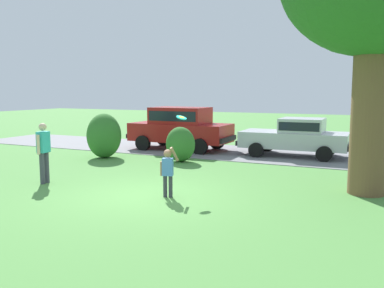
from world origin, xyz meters
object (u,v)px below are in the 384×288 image
Objects in this scene: parked_suv at (180,126)px; frisbee at (182,118)px; parked_sedan at (296,136)px; child_thrower at (168,169)px; adult_onlooker at (44,150)px.

frisbee is at bearing -62.67° from parked_suv.
parked_sedan is 5.12m from parked_suv.
parked_suv is 3.66× the size of child_thrower.
child_thrower is 0.74× the size of adult_onlooker.
frisbee is (3.55, -6.87, 0.87)m from parked_suv.
child_thrower is (-1.53, -7.99, -0.13)m from parked_sedan.
parked_sedan is 8.14m from child_thrower.
parked_suv is 7.78m from frisbee.
parked_sedan is 9.82m from adult_onlooker.
child_thrower is at bearing -100.85° from parked_sedan.
child_thrower is 1.48m from frisbee.
parked_sedan is 0.94× the size of parked_suv.
child_thrower is 4.58× the size of frisbee.
frisbee reaches higher than child_thrower.
child_thrower is at bearing 1.85° from adult_onlooker.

